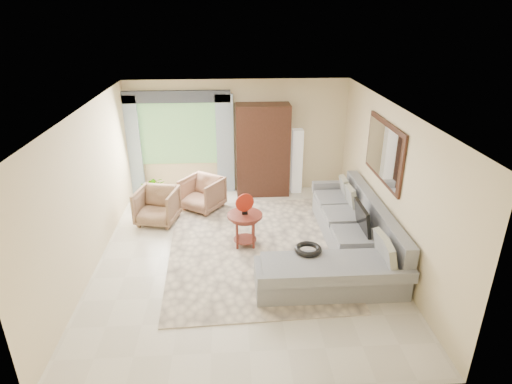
{
  "coord_description": "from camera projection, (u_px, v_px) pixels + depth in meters",
  "views": [
    {
      "loc": [
        -0.18,
        -6.53,
        4.04
      ],
      "look_at": [
        0.25,
        0.35,
        1.05
      ],
      "focal_mm": 30.0,
      "sensor_mm": 36.0,
      "label": 1
    }
  ],
  "objects": [
    {
      "name": "area_rug",
      "position": [
        253.0,
        248.0,
        7.78
      ],
      "size": [
        3.15,
        4.11,
        0.02
      ],
      "primitive_type": "cube",
      "rotation": [
        0.0,
        0.0,
        0.04
      ],
      "color": "beige",
      "rests_on": "ground"
    },
    {
      "name": "armchair_left",
      "position": [
        157.0,
        206.0,
        8.6
      ],
      "size": [
        0.92,
        0.94,
        0.72
      ],
      "primitive_type": "imported",
      "rotation": [
        0.0,
        0.0,
        -0.22
      ],
      "color": "#936A50",
      "rests_on": "ground"
    },
    {
      "name": "armoire",
      "position": [
        263.0,
        150.0,
        9.7
      ],
      "size": [
        1.2,
        0.55,
        2.1
      ],
      "primitive_type": "cube",
      "color": "#331B11",
      "rests_on": "ground"
    },
    {
      "name": "floor_lamp",
      "position": [
        297.0,
        161.0,
        9.92
      ],
      "size": [
        0.24,
        0.24,
        1.5
      ],
      "primitive_type": "cube",
      "color": "silver",
      "rests_on": "ground"
    },
    {
      "name": "garden_hose",
      "position": [
        308.0,
        249.0,
        6.71
      ],
      "size": [
        0.43,
        0.43,
        0.09
      ],
      "primitive_type": "torus",
      "color": "black",
      "rests_on": "sectional_sofa"
    },
    {
      "name": "coffee_table",
      "position": [
        245.0,
        229.0,
        7.76
      ],
      "size": [
        0.64,
        0.64,
        0.64
      ],
      "rotation": [
        0.0,
        0.0,
        -0.06
      ],
      "color": "#551E16",
      "rests_on": "ground"
    },
    {
      "name": "sectional_sofa",
      "position": [
        346.0,
        242.0,
        7.43
      ],
      "size": [
        2.3,
        3.46,
        0.9
      ],
      "color": "gray",
      "rests_on": "ground"
    },
    {
      "name": "armchair_right",
      "position": [
        202.0,
        194.0,
        9.18
      ],
      "size": [
        1.07,
        1.07,
        0.71
      ],
      "primitive_type": "imported",
      "rotation": [
        0.0,
        0.0,
        -0.59
      ],
      "color": "#9E6C56",
      "rests_on": "ground"
    },
    {
      "name": "window",
      "position": [
        178.0,
        134.0,
        9.68
      ],
      "size": [
        1.8,
        0.04,
        1.4
      ],
      "primitive_type": "cube",
      "color": "#669E59",
      "rests_on": "wall_back"
    },
    {
      "name": "curtain_left",
      "position": [
        132.0,
        146.0,
        9.64
      ],
      "size": [
        0.4,
        0.08,
        2.3
      ],
      "primitive_type": "cube",
      "color": "#9EB7CC",
      "rests_on": "ground"
    },
    {
      "name": "ground",
      "position": [
        243.0,
        254.0,
        7.6
      ],
      "size": [
        6.0,
        6.0,
        0.0
      ],
      "primitive_type": "plane",
      "color": "silver",
      "rests_on": "ground"
    },
    {
      "name": "wall_mirror",
      "position": [
        384.0,
        152.0,
        7.36
      ],
      "size": [
        0.05,
        1.7,
        1.05
      ],
      "color": "black",
      "rests_on": "wall_right"
    },
    {
      "name": "tv_screen",
      "position": [
        362.0,
        218.0,
        7.32
      ],
      "size": [
        0.14,
        0.74,
        0.48
      ],
      "primitive_type": "cube",
      "rotation": [
        0.0,
        -0.17,
        0.0
      ],
      "color": "black",
      "rests_on": "sectional_sofa"
    },
    {
      "name": "potted_plant",
      "position": [
        154.0,
        188.0,
        9.62
      ],
      "size": [
        0.55,
        0.49,
        0.59
      ],
      "primitive_type": "imported",
      "rotation": [
        0.0,
        0.0,
        0.06
      ],
      "color": "#999999",
      "rests_on": "ground"
    },
    {
      "name": "red_disc",
      "position": [
        245.0,
        203.0,
        7.55
      ],
      "size": [
        0.33,
        0.13,
        0.34
      ],
      "primitive_type": "cylinder",
      "rotation": [
        1.57,
        0.0,
        0.31
      ],
      "color": "#A22110",
      "rests_on": "coffee_table"
    },
    {
      "name": "curtain_right",
      "position": [
        225.0,
        145.0,
        9.76
      ],
      "size": [
        0.4,
        0.08,
        2.3
      ],
      "primitive_type": "cube",
      "color": "#9EB7CC",
      "rests_on": "ground"
    },
    {
      "name": "valance",
      "position": [
        175.0,
        97.0,
        9.28
      ],
      "size": [
        2.4,
        0.12,
        0.26
      ],
      "primitive_type": "cube",
      "color": "#1E232D",
      "rests_on": "wall_back"
    }
  ]
}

